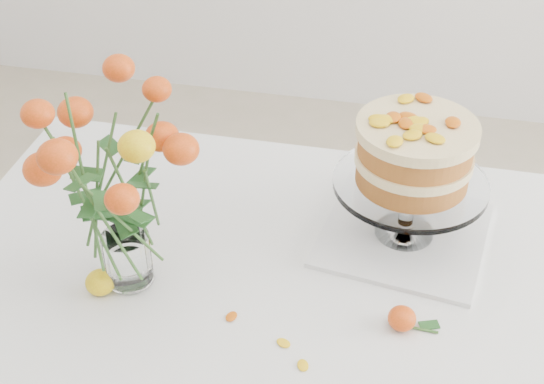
{
  "coord_description": "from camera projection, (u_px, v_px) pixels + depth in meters",
  "views": [
    {
      "loc": [
        0.14,
        -0.98,
        1.71
      ],
      "look_at": [
        -0.08,
        0.07,
        0.91
      ],
      "focal_mm": 50.0,
      "sensor_mm": 36.0,
      "label": 1
    }
  ],
  "objects": [
    {
      "name": "loose_rose_near",
      "position": [
        101.0,
        282.0,
        1.34
      ],
      "size": [
        0.09,
        0.05,
        0.05
      ],
      "rotation": [
        0.0,
        0.0,
        0.36
      ],
      "color": "yellow",
      "rests_on": "table"
    },
    {
      "name": "cake_stand",
      "position": [
        414.0,
        159.0,
        1.37
      ],
      "size": [
        0.29,
        0.29,
        0.26
      ],
      "rotation": [
        0.0,
        0.0,
        0.25
      ],
      "color": "white",
      "rests_on": "napkin"
    },
    {
      "name": "table",
      "position": [
        309.0,
        320.0,
        1.41
      ],
      "size": [
        1.43,
        0.93,
        0.76
      ],
      "color": "tan",
      "rests_on": "ground"
    },
    {
      "name": "stray_petal_b",
      "position": [
        284.0,
        343.0,
        1.26
      ],
      "size": [
        0.03,
        0.02,
        0.0
      ],
      "primitive_type": "ellipsoid",
      "color": "yellow",
      "rests_on": "table"
    },
    {
      "name": "napkin",
      "position": [
        403.0,
        235.0,
        1.48
      ],
      "size": [
        0.35,
        0.35,
        0.01
      ],
      "primitive_type": "cube",
      "rotation": [
        0.0,
        0.0,
        -0.15
      ],
      "color": "silver",
      "rests_on": "table"
    },
    {
      "name": "loose_rose_far",
      "position": [
        402.0,
        319.0,
        1.28
      ],
      "size": [
        0.09,
        0.05,
        0.04
      ],
      "rotation": [
        0.0,
        0.0,
        -0.05
      ],
      "color": "#B83F08",
      "rests_on": "table"
    },
    {
      "name": "rose_vase",
      "position": [
        114.0,
        168.0,
        1.23
      ],
      "size": [
        0.37,
        0.37,
        0.43
      ],
      "rotation": [
        0.0,
        0.0,
        -0.43
      ],
      "color": "white",
      "rests_on": "table"
    },
    {
      "name": "stray_petal_a",
      "position": [
        231.0,
        317.0,
        1.3
      ],
      "size": [
        0.03,
        0.02,
        0.0
      ],
      "primitive_type": "ellipsoid",
      "color": "yellow",
      "rests_on": "table"
    },
    {
      "name": "stray_petal_c",
      "position": [
        303.0,
        366.0,
        1.22
      ],
      "size": [
        0.03,
        0.02,
        0.0
      ],
      "primitive_type": "ellipsoid",
      "color": "yellow",
      "rests_on": "table"
    }
  ]
}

